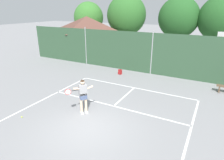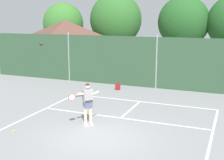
{
  "view_description": "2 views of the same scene",
  "coord_description": "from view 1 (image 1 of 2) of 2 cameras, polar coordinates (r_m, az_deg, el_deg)",
  "views": [
    {
      "loc": [
        4.5,
        -5.99,
        5.12
      ],
      "look_at": [
        -0.89,
        3.92,
        0.92
      ],
      "focal_mm": 30.97,
      "sensor_mm": 36.0,
      "label": 1
    },
    {
      "loc": [
        4.74,
        -10.17,
        4.64
      ],
      "look_at": [
        -1.57,
        5.23,
        1.15
      ],
      "focal_mm": 48.9,
      "sensor_mm": 36.0,
      "label": 2
    }
  ],
  "objects": [
    {
      "name": "ground_plane",
      "position": [
        9.08,
        -7.13,
        -14.12
      ],
      "size": [
        120.0,
        120.0,
        0.0
      ],
      "primitive_type": "plane",
      "color": "gray"
    },
    {
      "name": "court_markings",
      "position": [
        9.51,
        -4.83,
        -12.22
      ],
      "size": [
        8.3,
        11.1,
        0.01
      ],
      "color": "white",
      "rests_on": "ground"
    },
    {
      "name": "chainlink_fence",
      "position": [
        16.03,
        11.65,
        7.56
      ],
      "size": [
        26.09,
        0.09,
        3.5
      ],
      "color": "#2D4C33",
      "rests_on": "ground"
    },
    {
      "name": "basketball_hoop",
      "position": [
        16.44,
        29.67,
        7.91
      ],
      "size": [
        0.9,
        0.67,
        3.55
      ],
      "color": "#9E9EA3",
      "rests_on": "ground"
    },
    {
      "name": "clubhouse_building",
      "position": [
        22.93,
        -7.35,
        13.01
      ],
      "size": [
        6.84,
        5.17,
        4.32
      ],
      "color": "silver",
      "rests_on": "ground"
    },
    {
      "name": "treeline_backdrop",
      "position": [
        24.22,
        15.97,
        17.11
      ],
      "size": [
        27.17,
        4.51,
        6.83
      ],
      "color": "brown",
      "rests_on": "ground"
    },
    {
      "name": "tennis_player",
      "position": [
        9.8,
        -8.6,
        -4.01
      ],
      "size": [
        0.88,
        1.2,
        1.85
      ],
      "color": "silver",
      "rests_on": "ground"
    },
    {
      "name": "tennis_ball",
      "position": [
        10.79,
        -25.07,
        -9.86
      ],
      "size": [
        0.07,
        0.07,
        0.07
      ],
      "primitive_type": "sphere",
      "color": "#CCE033",
      "rests_on": "ground"
    },
    {
      "name": "backpack_red",
      "position": [
        15.96,
        2.38,
        2.38
      ],
      "size": [
        0.31,
        0.28,
        0.46
      ],
      "color": "maroon",
      "rests_on": "ground"
    }
  ]
}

